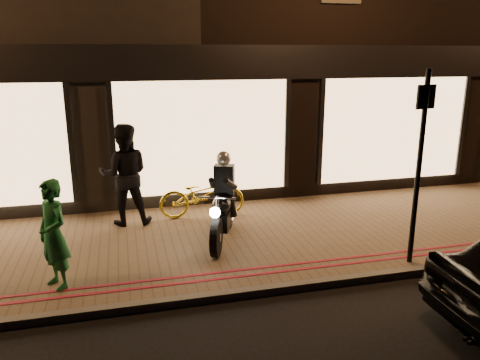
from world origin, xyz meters
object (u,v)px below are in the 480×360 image
object	(u,v)px
sign_post	(420,159)
person_green	(53,235)
bicycle_gold	(202,195)
motorcycle	(223,207)

from	to	relation	value
sign_post	person_green	world-z (taller)	sign_post
bicycle_gold	person_green	bearing A→B (deg)	135.63
person_green	bicycle_gold	bearing A→B (deg)	99.30
bicycle_gold	person_green	xyz separation A→B (m)	(-2.50, -2.42, 0.33)
sign_post	bicycle_gold	size ratio (longest dim) A/B	1.75
motorcycle	person_green	size ratio (longest dim) A/B	1.18
sign_post	bicycle_gold	world-z (taller)	sign_post
motorcycle	person_green	distance (m)	2.87
motorcycle	sign_post	xyz separation A→B (m)	(2.69, -1.61, 1.06)
bicycle_gold	sign_post	bearing A→B (deg)	-134.43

